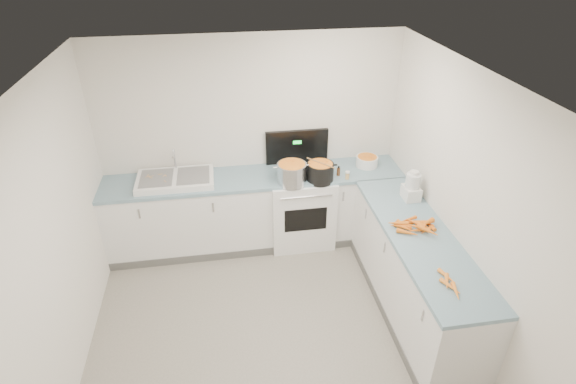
{
  "coord_description": "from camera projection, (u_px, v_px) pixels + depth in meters",
  "views": [
    {
      "loc": [
        -0.34,
        -2.89,
        3.47
      ],
      "look_at": [
        0.3,
        1.1,
        1.05
      ],
      "focal_mm": 28.0,
      "sensor_mm": 36.0,
      "label": 1
    }
  ],
  "objects": [
    {
      "name": "wall_right",
      "position": [
        474.0,
        223.0,
        3.88
      ],
      "size": [
        0.0,
        4.0,
        2.5
      ],
      "primitive_type": null,
      "rotation": [
        1.57,
        0.0,
        -1.57
      ],
      "color": "silver",
      "rests_on": "ground"
    },
    {
      "name": "floor",
      "position": [
        275.0,
        347.0,
        4.28
      ],
      "size": [
        3.5,
        4.0,
        0.0
      ],
      "primitive_type": null,
      "color": "gray",
      "rests_on": "ground"
    },
    {
      "name": "counter_right",
      "position": [
        414.0,
        273.0,
        4.49
      ],
      "size": [
        0.62,
        2.2,
        0.94
      ],
      "color": "white",
      "rests_on": "ground"
    },
    {
      "name": "carrot_pile",
      "position": [
        415.0,
        226.0,
        4.31
      ],
      "size": [
        0.46,
        0.38,
        0.09
      ],
      "color": "orange",
      "rests_on": "counter_right"
    },
    {
      "name": "stove",
      "position": [
        300.0,
        206.0,
        5.54
      ],
      "size": [
        0.76,
        0.65,
        1.36
      ],
      "color": "white",
      "rests_on": "ground"
    },
    {
      "name": "wooden_spoon",
      "position": [
        320.0,
        163.0,
        5.07
      ],
      "size": [
        0.26,
        0.3,
        0.02
      ],
      "primitive_type": "cylinder",
      "rotation": [
        1.57,
        0.0,
        0.71
      ],
      "color": "#AD7A47",
      "rests_on": "black_pot"
    },
    {
      "name": "spice_jar",
      "position": [
        347.0,
        176.0,
        5.16
      ],
      "size": [
        0.05,
        0.05,
        0.08
      ],
      "primitive_type": "cylinder",
      "color": "#E5B266",
      "rests_on": "counter_back"
    },
    {
      "name": "peelings",
      "position": [
        156.0,
        176.0,
        5.07
      ],
      "size": [
        0.25,
        0.26,
        0.01
      ],
      "color": "tan",
      "rests_on": "sink"
    },
    {
      "name": "peeled_carrots",
      "position": [
        450.0,
        284.0,
        3.64
      ],
      "size": [
        0.13,
        0.37,
        0.04
      ],
      "color": "orange",
      "rests_on": "counter_right"
    },
    {
      "name": "mixing_bowl",
      "position": [
        367.0,
        161.0,
        5.43
      ],
      "size": [
        0.29,
        0.29,
        0.12
      ],
      "primitive_type": "cylinder",
      "rotation": [
        0.0,
        0.0,
        -0.11
      ],
      "color": "white",
      "rests_on": "counter_back"
    },
    {
      "name": "counter_back",
      "position": [
        256.0,
        210.0,
        5.48
      ],
      "size": [
        3.5,
        0.62,
        0.94
      ],
      "color": "white",
      "rests_on": "ground"
    },
    {
      "name": "ceiling",
      "position": [
        270.0,
        93.0,
        2.99
      ],
      "size": [
        3.5,
        4.0,
        0.0
      ],
      "primitive_type": null,
      "rotation": [
        3.14,
        0.0,
        0.0
      ],
      "color": "silver",
      "rests_on": "ground"
    },
    {
      "name": "black_pot",
      "position": [
        320.0,
        172.0,
        5.13
      ],
      "size": [
        0.4,
        0.4,
        0.22
      ],
      "primitive_type": "cylinder",
      "rotation": [
        0.0,
        0.0,
        0.38
      ],
      "color": "black",
      "rests_on": "stove"
    },
    {
      "name": "food_processor",
      "position": [
        412.0,
        187.0,
        4.74
      ],
      "size": [
        0.16,
        0.2,
        0.33
      ],
      "color": "white",
      "rests_on": "counter_right"
    },
    {
      "name": "wall_back",
      "position": [
        251.0,
        141.0,
        5.33
      ],
      "size": [
        3.5,
        0.0,
        2.5
      ],
      "primitive_type": null,
      "rotation": [
        1.57,
        0.0,
        0.0
      ],
      "color": "silver",
      "rests_on": "ground"
    },
    {
      "name": "sink",
      "position": [
        175.0,
        179.0,
        5.09
      ],
      "size": [
        0.86,
        0.52,
        0.31
      ],
      "color": "white",
      "rests_on": "counter_back"
    },
    {
      "name": "steel_pot",
      "position": [
        292.0,
        174.0,
        5.07
      ],
      "size": [
        0.44,
        0.44,
        0.25
      ],
      "primitive_type": "cylinder",
      "rotation": [
        0.0,
        0.0,
        0.43
      ],
      "color": "silver",
      "rests_on": "stove"
    },
    {
      "name": "extract_bottle",
      "position": [
        338.0,
        172.0,
        5.23
      ],
      "size": [
        0.04,
        0.04,
        0.1
      ],
      "primitive_type": "cylinder",
      "color": "#593319",
      "rests_on": "counter_back"
    },
    {
      "name": "wall_left",
      "position": [
        44.0,
        265.0,
        3.4
      ],
      "size": [
        0.0,
        4.0,
        2.5
      ],
      "primitive_type": null,
      "rotation": [
        1.57,
        0.0,
        1.57
      ],
      "color": "silver",
      "rests_on": "ground"
    }
  ]
}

